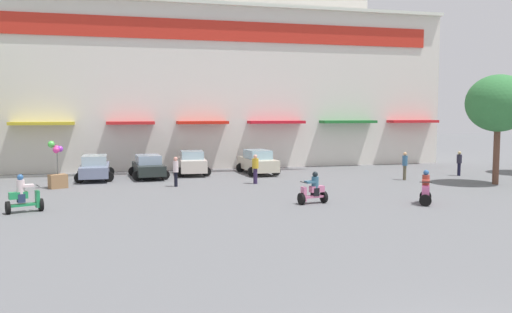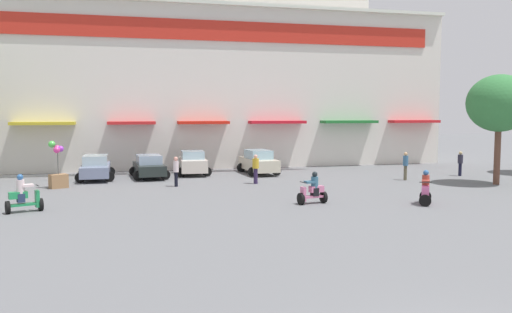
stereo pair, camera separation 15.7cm
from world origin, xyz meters
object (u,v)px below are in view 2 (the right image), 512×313
Objects in this scene: parked_car_2 at (193,163)px; parked_car_3 at (258,162)px; parked_car_0 at (96,167)px; pedestrian_2 at (256,167)px; pedestrian_3 at (406,164)px; balloon_vendor_cart at (58,172)px; pedestrian_1 at (460,162)px; plaza_tree_1 at (499,104)px; scooter_rider_6 at (425,190)px; scooter_rider_4 at (23,196)px; pedestrian_0 at (176,169)px; scooter_rider_0 at (313,191)px; parked_car_1 at (149,166)px.

parked_car_3 reaches higher than parked_car_2.
pedestrian_2 is at bearing -25.37° from parked_car_0.
balloon_vendor_cart reaches higher than pedestrian_3.
parked_car_0 is 9.91m from pedestrian_2.
pedestrian_1 is at bearing -9.91° from parked_car_0.
pedestrian_1 is 0.94× the size of pedestrian_3.
balloon_vendor_cart is at bearing 169.14° from plaza_tree_1.
scooter_rider_4 is at bearing 172.09° from scooter_rider_6.
parked_car_0 is at bearing 136.06° from pedestrian_0.
scooter_rider_4 is 0.96× the size of pedestrian_0.
parked_car_0 is at bearing 76.89° from scooter_rider_4.
plaza_tree_1 reaches higher than pedestrian_3.
scooter_rider_0 is at bearing -142.84° from pedestrian_3.
parked_car_2 is (2.85, 1.02, 0.06)m from parked_car_1.
parked_car_1 is at bearing 0.09° from parked_car_0.
plaza_tree_1 reaches higher than parked_car_0.
pedestrian_3 reaches higher than parked_car_0.
parked_car_2 is (6.03, 1.03, 0.04)m from parked_car_0.
pedestrian_1 is 0.62× the size of balloon_vendor_cart.
pedestrian_0 is (-10.24, 8.27, 0.33)m from scooter_rider_6.
pedestrian_2 reaches higher than scooter_rider_4.
parked_car_3 is 9.41m from pedestrian_3.
scooter_rider_4 is at bearing -152.37° from pedestrian_2.
parked_car_3 is 11.60m from scooter_rider_0.
pedestrian_0 is at bearing -178.97° from pedestrian_1.
pedestrian_2 is 9.14m from pedestrian_3.
scooter_rider_6 is 0.92× the size of pedestrian_0.
parked_car_2 is at bearing 119.00° from pedestrian_2.
pedestrian_0 is 18.13m from pedestrian_1.
parked_car_2 is at bearing 171.51° from parked_car_3.
pedestrian_2 reaches higher than parked_car_2.
parked_car_3 is at bearing 145.39° from pedestrian_3.
parked_car_1 is at bearing 33.47° from balloon_vendor_cart.
scooter_rider_0 is 0.91× the size of pedestrian_1.
scooter_rider_4 is (-5.55, -10.18, -0.06)m from parked_car_1.
pedestrian_1 is at bearing -19.46° from parked_car_3.
scooter_rider_4 is at bearing -118.60° from parked_car_1.
parked_car_3 is at bearing 108.60° from scooter_rider_6.
scooter_rider_0 is at bearing -72.73° from parked_car_2.
balloon_vendor_cart reaches higher than parked_car_1.
parked_car_1 is 2.62× the size of pedestrian_1.
balloon_vendor_cart is (-19.86, 1.68, -0.08)m from pedestrian_3.
pedestrian_0 is 0.98× the size of pedestrian_2.
scooter_rider_4 is at bearing -126.88° from parked_car_2.
parked_car_0 is 1.69× the size of balloon_vendor_cart.
pedestrian_2 is at bearing -61.00° from parked_car_2.
parked_car_1 is at bearing 161.55° from pedestrian_3.
parked_car_3 is 13.64m from scooter_rider_6.
pedestrian_1 is (0.44, 3.93, -3.65)m from plaza_tree_1.
plaza_tree_1 reaches higher than pedestrian_2.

